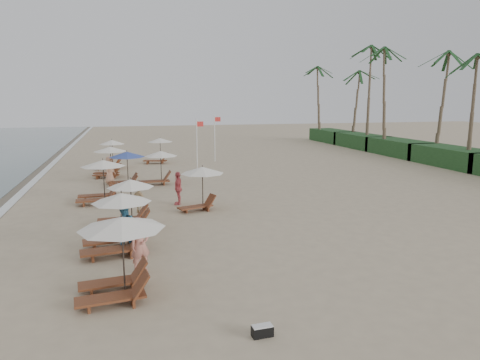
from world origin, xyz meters
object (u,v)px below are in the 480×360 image
object	(u,v)px
lounger_station_0	(116,255)
lounger_station_2	(124,208)
lounger_station_6	(109,156)
beachgoer_mid_a	(124,228)
beachgoer_far_a	(178,188)
inland_station_1	(158,164)
lounger_station_1	(115,226)
duffel_bag	(262,331)
beachgoer_near	(140,245)
lounger_station_4	(125,167)
beachgoer_mid_b	(140,198)
lounger_station_5	(108,161)
flag_pole_near	(197,142)
lounger_station_3	(99,182)
inland_station_2	(158,148)
inland_station_0	(200,182)
beachgoer_far_b	(110,170)

from	to	relation	value
lounger_station_0	lounger_station_2	world-z (taller)	lounger_station_0
lounger_station_6	beachgoer_mid_a	size ratio (longest dim) A/B	1.41
lounger_station_6	beachgoer_far_a	distance (m)	14.66
inland_station_1	lounger_station_1	bearing A→B (deg)	-101.23
beachgoer_mid_a	duffel_bag	bearing A→B (deg)	113.48
beachgoer_near	beachgoer_mid_a	bearing A→B (deg)	81.68
lounger_station_4	beachgoer_mid_b	bearing A→B (deg)	-84.88
beachgoer_far_a	duffel_bag	bearing A→B (deg)	13.32
lounger_station_5	flag_pole_near	distance (m)	7.15
lounger_station_6	lounger_station_2	bearing A→B (deg)	-86.50
lounger_station_2	beachgoer_mid_b	xyz separation A→B (m)	(0.75, 2.77, -0.20)
beachgoer_mid_b	inland_station_1	bearing A→B (deg)	-59.36
lounger_station_2	inland_station_1	size ratio (longest dim) A/B	0.96
lounger_station_0	inland_station_1	size ratio (longest dim) A/B	0.98
lounger_station_3	lounger_station_4	world-z (taller)	lounger_station_3
lounger_station_3	lounger_station_5	distance (m)	8.26
beachgoer_far_a	flag_pole_near	size ratio (longest dim) A/B	0.44
lounger_station_4	lounger_station_3	bearing A→B (deg)	-107.98
inland_station_2	duffel_bag	distance (m)	30.32
flag_pole_near	inland_station_1	bearing A→B (deg)	-123.33
beachgoer_mid_b	beachgoer_mid_a	bearing A→B (deg)	124.35
inland_station_2	lounger_station_1	bearing A→B (deg)	-98.29
inland_station_1	lounger_station_3	bearing A→B (deg)	-128.07
inland_station_0	beachgoer_far_b	world-z (taller)	inland_station_0
lounger_station_3	beachgoer_mid_b	distance (m)	3.55
inland_station_1	lounger_station_6	bearing A→B (deg)	112.71
lounger_station_0	beachgoer_far_a	size ratio (longest dim) A/B	1.48
lounger_station_6	lounger_station_3	bearing A→B (deg)	-90.89
lounger_station_5	inland_station_1	xyz separation A→B (m)	(3.29, -3.73, 0.12)
inland_station_0	beachgoer_mid_b	world-z (taller)	inland_station_0
beachgoer_mid_a	beachgoer_far_a	bearing A→B (deg)	-112.73
inland_station_1	beachgoer_far_b	xyz separation A→B (m)	(-3.12, 0.92, -0.40)
lounger_station_4	beachgoer_far_b	world-z (taller)	lounger_station_4
lounger_station_0	lounger_station_1	size ratio (longest dim) A/B	0.98
lounger_station_3	lounger_station_6	world-z (taller)	lounger_station_3
lounger_station_2	beachgoer_far_a	world-z (taller)	lounger_station_2
lounger_station_1	lounger_station_0	bearing A→B (deg)	-88.56
lounger_station_4	inland_station_2	world-z (taller)	lounger_station_4
lounger_station_4	beachgoer_near	distance (m)	15.17
lounger_station_3	flag_pole_near	xyz separation A→B (m)	(7.12, 9.97, 1.13)
beachgoer_mid_a	lounger_station_2	bearing A→B (deg)	-91.28
lounger_station_0	inland_station_1	world-z (taller)	lounger_station_0
lounger_station_0	beachgoer_mid_a	distance (m)	3.96
lounger_station_5	beachgoer_mid_a	size ratio (longest dim) A/B	1.39
beachgoer_near	beachgoer_far_a	bearing A→B (deg)	54.00
lounger_station_5	beachgoer_mid_a	bearing A→B (deg)	-86.57
lounger_station_2	lounger_station_0	bearing A→B (deg)	-92.14
beachgoer_far_a	flag_pole_near	bearing A→B (deg)	177.75
inland_station_2	beachgoer_far_b	bearing A→B (deg)	-113.07
beachgoer_near	duffel_bag	bearing A→B (deg)	-83.19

